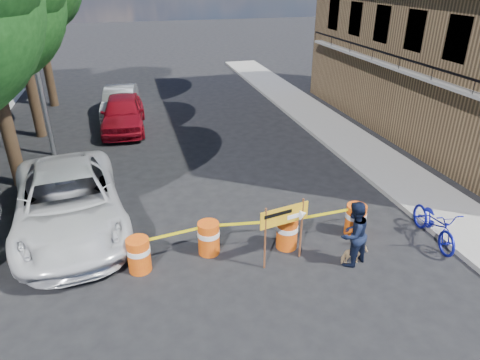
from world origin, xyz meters
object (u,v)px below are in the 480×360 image
sedan_red (123,113)px  bicycle (438,207)px  detour_sign (290,219)px  sedan_silver (120,101)px  dog (354,255)px  barrel_far_right (355,219)px  barrel_mid_left (209,237)px  suv_white (69,202)px  pedestrian (353,234)px  barrel_far_left (139,254)px  barrel_mid_right (287,232)px

sedan_red → bicycle: bearing=-52.4°
detour_sign → sedan_silver: detour_sign is taller
dog → sedan_red: sedan_red is taller
barrel_far_right → bicycle: size_ratio=0.43×
barrel_mid_left → suv_white: (-3.56, 2.18, 0.39)m
detour_sign → suv_white: size_ratio=0.28×
dog → pedestrian: bearing=41.3°
sedan_red → barrel_mid_left: bearing=-76.5°
barrel_far_right → dog: (-0.71, -1.26, -0.21)m
sedan_silver → detour_sign: bearing=-67.3°
barrel_far_left → detour_sign: bearing=-9.0°
barrel_far_left → pedestrian: 5.30m
detour_sign → barrel_far_right: bearing=5.7°
barrel_mid_right → suv_white: 6.15m
barrel_far_left → bicycle: 7.89m
detour_sign → dog: (1.55, -0.56, -0.98)m
dog → suv_white: (-6.99, 3.62, 0.59)m
barrel_mid_left → pedestrian: bearing=-22.2°
dog → suv_white: suv_white is taller
dog → suv_white: bearing=57.4°
detour_sign → pedestrian: bearing=-30.4°
barrel_far_left → sedan_silver: sedan_silver is taller
pedestrian → suv_white: 7.79m
barrel_mid_right → dog: bearing=-40.0°
detour_sign → sedan_silver: 14.47m
suv_white → barrel_far_left: bearing=-61.6°
barrel_far_left → barrel_mid_right: size_ratio=1.00×
barrel_mid_left → bicycle: size_ratio=0.43×
pedestrian → barrel_mid_left: bearing=-45.7°
bicycle → dog: (-2.61, -0.40, -0.78)m
barrel_far_right → detour_sign: 2.49m
barrel_mid_left → barrel_mid_right: (2.06, -0.28, 0.00)m
bicycle → sedan_silver: bearing=127.7°
barrel_mid_left → sedan_red: sedan_red is taller
barrel_far_left → barrel_far_right: 5.94m
suv_white → sedan_silver: size_ratio=1.45×
barrel_far_right → suv_white: suv_white is taller
dog → barrel_far_right: bearing=-34.7°
sedan_red → sedan_silver: size_ratio=1.09×
pedestrian → sedan_red: (-5.28, 12.02, -0.08)m
sedan_red → barrel_mid_right: bearing=-66.7°
bicycle → sedan_silver: size_ratio=0.49×
barrel_mid_right → bicycle: 4.09m
detour_sign → pedestrian: 1.62m
barrel_far_left → barrel_far_right: (5.94, 0.11, 0.00)m
detour_sign → suv_white: 6.25m
sedan_red → detour_sign: bearing=-68.4°
suv_white → bicycle: bearing=-25.7°
detour_sign → pedestrian: size_ratio=0.98×
pedestrian → dog: (0.06, -0.05, -0.61)m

